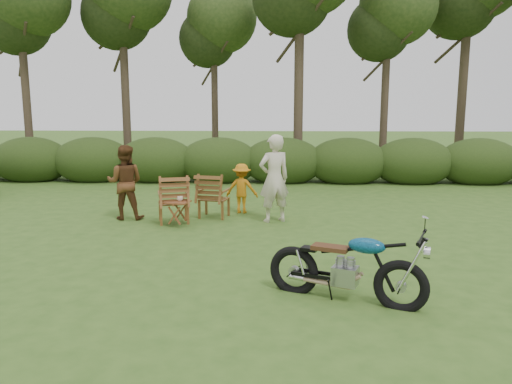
{
  "coord_description": "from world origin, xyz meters",
  "views": [
    {
      "loc": [
        -0.2,
        -6.46,
        2.37
      ],
      "look_at": [
        -0.55,
        1.96,
        0.9
      ],
      "focal_mm": 35.0,
      "sensor_mm": 36.0,
      "label": 1
    }
  ],
  "objects_px": {
    "adult_a": "(274,221)",
    "child": "(242,213)",
    "lawn_chair_left": "(174,222)",
    "cup": "(180,198)",
    "side_table": "(177,214)",
    "adult_b": "(127,219)",
    "motorcycle": "(344,299)",
    "lawn_chair_right": "(214,217)"
  },
  "relations": [
    {
      "from": "adult_a",
      "to": "child",
      "type": "bearing_deg",
      "value": -72.16
    },
    {
      "from": "lawn_chair_left",
      "to": "cup",
      "type": "xyz_separation_m",
      "value": [
        0.18,
        -0.25,
        0.55
      ]
    },
    {
      "from": "lawn_chair_left",
      "to": "child",
      "type": "bearing_deg",
      "value": -158.98
    },
    {
      "from": "lawn_chair_left",
      "to": "cup",
      "type": "distance_m",
      "value": 0.63
    },
    {
      "from": "side_table",
      "to": "adult_a",
      "type": "height_order",
      "value": "adult_a"
    },
    {
      "from": "child",
      "to": "cup",
      "type": "bearing_deg",
      "value": 54.04
    },
    {
      "from": "lawn_chair_left",
      "to": "adult_b",
      "type": "xyz_separation_m",
      "value": [
        -1.07,
        0.28,
        0.0
      ]
    },
    {
      "from": "motorcycle",
      "to": "adult_b",
      "type": "height_order",
      "value": "adult_b"
    },
    {
      "from": "motorcycle",
      "to": "adult_a",
      "type": "relative_size",
      "value": 1.05
    },
    {
      "from": "adult_b",
      "to": "lawn_chair_left",
      "type": "bearing_deg",
      "value": 162.11
    },
    {
      "from": "lawn_chair_right",
      "to": "adult_a",
      "type": "relative_size",
      "value": 0.53
    },
    {
      "from": "adult_a",
      "to": "side_table",
      "type": "bearing_deg",
      "value": -9.92
    },
    {
      "from": "motorcycle",
      "to": "child",
      "type": "distance_m",
      "value": 5.23
    },
    {
      "from": "lawn_chair_left",
      "to": "adult_a",
      "type": "xyz_separation_m",
      "value": [
        2.04,
        0.17,
        0.0
      ]
    },
    {
      "from": "motorcycle",
      "to": "side_table",
      "type": "relative_size",
      "value": 3.77
    },
    {
      "from": "lawn_chair_right",
      "to": "lawn_chair_left",
      "type": "distance_m",
      "value": 0.92
    },
    {
      "from": "lawn_chair_left",
      "to": "adult_a",
      "type": "distance_m",
      "value": 2.05
    },
    {
      "from": "motorcycle",
      "to": "lawn_chair_left",
      "type": "relative_size",
      "value": 1.91
    },
    {
      "from": "side_table",
      "to": "adult_b",
      "type": "xyz_separation_m",
      "value": [
        -1.2,
        0.57,
        -0.25
      ]
    },
    {
      "from": "cup",
      "to": "child",
      "type": "xyz_separation_m",
      "value": [
        1.14,
        1.24,
        -0.55
      ]
    },
    {
      "from": "side_table",
      "to": "child",
      "type": "height_order",
      "value": "child"
    },
    {
      "from": "lawn_chair_right",
      "to": "adult_b",
      "type": "bearing_deg",
      "value": 19.11
    },
    {
      "from": "motorcycle",
      "to": "cup",
      "type": "height_order",
      "value": "cup"
    },
    {
      "from": "side_table",
      "to": "cup",
      "type": "bearing_deg",
      "value": 42.32
    },
    {
      "from": "side_table",
      "to": "adult_a",
      "type": "relative_size",
      "value": 0.28
    },
    {
      "from": "lawn_chair_left",
      "to": "side_table",
      "type": "height_order",
      "value": "side_table"
    },
    {
      "from": "side_table",
      "to": "cup",
      "type": "xyz_separation_m",
      "value": [
        0.05,
        0.04,
        0.3
      ]
    },
    {
      "from": "adult_b",
      "to": "motorcycle",
      "type": "bearing_deg",
      "value": 130.18
    },
    {
      "from": "lawn_chair_left",
      "to": "adult_b",
      "type": "distance_m",
      "value": 1.11
    },
    {
      "from": "lawn_chair_right",
      "to": "adult_a",
      "type": "bearing_deg",
      "value": 176.68
    },
    {
      "from": "motorcycle",
      "to": "side_table",
      "type": "bearing_deg",
      "value": 149.98
    },
    {
      "from": "motorcycle",
      "to": "lawn_chair_right",
      "type": "height_order",
      "value": "motorcycle"
    },
    {
      "from": "adult_a",
      "to": "child",
      "type": "xyz_separation_m",
      "value": [
        -0.72,
        0.81,
        0.0
      ]
    },
    {
      "from": "lawn_chair_right",
      "to": "child",
      "type": "bearing_deg",
      "value": -128.48
    },
    {
      "from": "motorcycle",
      "to": "child",
      "type": "bearing_deg",
      "value": 130.73
    },
    {
      "from": "adult_b",
      "to": "lawn_chair_right",
      "type": "bearing_deg",
      "value": -175.7
    },
    {
      "from": "cup",
      "to": "lawn_chair_right",
      "type": "bearing_deg",
      "value": 52.83
    },
    {
      "from": "child",
      "to": "side_table",
      "type": "bearing_deg",
      "value": 53.86
    },
    {
      "from": "lawn_chair_right",
      "to": "side_table",
      "type": "relative_size",
      "value": 1.9
    },
    {
      "from": "motorcycle",
      "to": "side_table",
      "type": "distance_m",
      "value": 4.65
    },
    {
      "from": "cup",
      "to": "motorcycle",
      "type": "bearing_deg",
      "value": -53.54
    },
    {
      "from": "motorcycle",
      "to": "lawn_chair_right",
      "type": "xyz_separation_m",
      "value": [
        -2.18,
        4.5,
        0.0
      ]
    }
  ]
}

